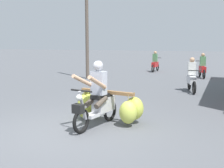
% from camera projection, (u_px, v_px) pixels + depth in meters
% --- Properties ---
extents(ground_plane, '(120.00, 120.00, 0.00)m').
position_uv_depth(ground_plane, '(69.00, 133.00, 6.46)').
color(ground_plane, '#56595E').
extents(motorbike_main_loaded, '(1.81, 2.00, 1.58)m').
position_uv_depth(motorbike_main_loaded, '(103.00, 103.00, 7.22)').
color(motorbike_main_loaded, black).
rests_on(motorbike_main_loaded, ground).
extents(motorbike_distant_ahead_left, '(0.50, 1.62, 1.40)m').
position_uv_depth(motorbike_distant_ahead_left, '(155.00, 63.00, 19.63)').
color(motorbike_distant_ahead_left, black).
rests_on(motorbike_distant_ahead_left, ground).
extents(motorbike_distant_ahead_right, '(0.65, 1.58, 1.40)m').
position_uv_depth(motorbike_distant_ahead_right, '(202.00, 68.00, 16.24)').
color(motorbike_distant_ahead_right, black).
rests_on(motorbike_distant_ahead_right, ground).
extents(motorbike_distant_far_ahead, '(0.65, 1.58, 1.40)m').
position_uv_depth(motorbike_distant_far_ahead, '(192.00, 78.00, 11.73)').
color(motorbike_distant_far_ahead, black).
rests_on(motorbike_distant_far_ahead, ground).
extents(utility_pole, '(0.18, 0.18, 6.76)m').
position_uv_depth(utility_pole, '(87.00, 16.00, 15.54)').
color(utility_pole, brown).
rests_on(utility_pole, ground).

